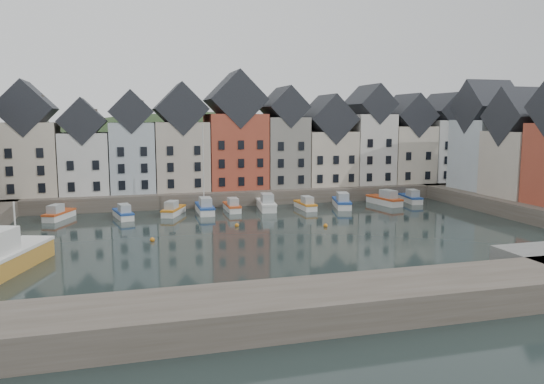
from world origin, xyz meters
name	(u,v)px	position (x,y,z in m)	size (l,w,h in m)	color
ground	(290,239)	(0.00, 0.00, 0.00)	(260.00, 260.00, 0.00)	black
far_quay	(233,192)	(0.00, 30.00, 1.00)	(90.00, 16.00, 2.00)	#4B4339
near_wall	(242,312)	(-10.00, -22.00, 1.00)	(50.00, 6.00, 2.00)	#4B4339
hillside	(209,265)	(0.02, 56.00, -17.96)	(153.60, 70.40, 64.00)	#23381C
far_terrace	(255,143)	(3.21, 28.00, 8.88)	(72.37, 8.16, 17.78)	beige
right_terrace	(525,146)	(36.00, 8.07, 8.91)	(8.30, 24.25, 16.36)	#B3BEC6
mooring_buoys	(242,230)	(-4.00, 5.33, 0.15)	(20.50, 5.50, 0.50)	#C87217
boat_a	(59,214)	(-24.73, 18.52, 0.64)	(3.75, 5.86, 2.16)	silver
boat_b	(123,214)	(-16.85, 16.93, 0.63)	(2.78, 5.74, 2.11)	silver
boat_c	(173,210)	(-10.52, 17.72, 0.64)	(3.79, 5.79, 2.14)	silver
boat_d	(205,207)	(-6.29, 17.90, 0.79)	(2.09, 6.40, 12.16)	silver
boat_e	(232,207)	(-2.43, 18.55, 0.63)	(1.77, 5.50, 2.10)	silver
boat_f	(266,204)	(2.41, 18.41, 0.77)	(2.89, 6.90, 2.57)	silver
boat_g	(306,205)	(7.82, 17.30, 0.62)	(1.76, 5.44, 2.08)	silver
boat_h	(342,202)	(13.25, 17.17, 0.73)	(3.56, 6.71, 2.46)	silver
boat_i	(385,200)	(20.39, 17.80, 0.74)	(3.12, 6.73, 2.49)	silver
boat_j	(411,198)	(25.23, 18.81, 0.66)	(2.54, 5.96, 2.22)	silver
large_vessel	(1,257)	(-26.50, -5.57, 1.38)	(6.62, 11.68, 5.88)	#B98431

